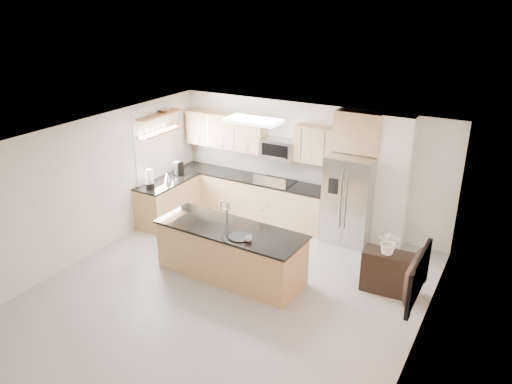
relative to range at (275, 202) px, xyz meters
The scene contains 27 objects.
floor 3.02m from the range, 78.39° to the right, with size 6.50×6.50×0.00m, color #A4A09C.
ceiling 3.66m from the range, 78.39° to the right, with size 6.00×6.50×0.02m, color white.
wall_back 1.07m from the range, 28.76° to the left, with size 6.00×0.02×2.60m, color silver.
wall_front 6.25m from the range, 84.45° to the right, with size 6.00×0.02×2.60m, color silver.
wall_left 3.87m from the range, 129.41° to the right, with size 0.02×6.50×2.60m, color silver.
wall_right 4.71m from the range, 39.05° to the right, with size 0.02×6.50×2.60m, color silver.
back_counter 0.63m from the range, behind, with size 3.55×0.66×1.44m.
left_counter 2.33m from the range, 152.71° to the right, with size 0.66×1.50×0.92m.
range is the anchor object (origin of this frame).
upper_cabinets 1.53m from the range, 166.83° to the left, with size 3.50×0.33×0.75m.
microwave 1.16m from the range, 90.00° to the left, with size 0.76×0.40×0.40m.
refrigerator 1.71m from the range, ahead, with size 0.92×0.78×1.78m.
partition_column 2.56m from the range, ahead, with size 0.60×0.30×2.60m, color white.
window 2.86m from the range, 155.75° to the right, with size 0.04×1.15×1.65m.
shelf_lower 2.86m from the range, 156.67° to the right, with size 0.30×1.20×0.04m, color olive.
shelf_upper 3.07m from the range, 156.67° to the right, with size 0.30×1.20×0.04m, color olive.
ceiling_fixture 2.48m from the range, 81.39° to the right, with size 1.00×0.50×0.06m, color white.
island 2.37m from the range, 81.97° to the right, with size 2.69×1.07×1.34m.
credenza 3.28m from the range, 27.41° to the right, with size 0.90×0.38×0.72m, color black.
cup 2.79m from the range, 71.97° to the right, with size 0.12×0.12×0.09m, color white.
platter 2.69m from the range, 75.57° to the right, with size 0.38×0.38×0.02m, color black.
blender 2.69m from the range, 142.43° to the right, with size 0.18×0.18×0.42m.
kettle 2.37m from the range, 151.56° to the right, with size 0.20×0.20×0.25m.
coffee_maker 2.27m from the range, 163.01° to the right, with size 0.17×0.20×0.30m.
bowl 3.06m from the range, 160.53° to the right, with size 0.35×0.35×0.08m, color #ADADB0.
flower_vase 3.30m from the range, 28.36° to the right, with size 0.57×0.49×0.63m, color white.
television 4.78m from the range, 41.64° to the right, with size 1.08×0.14×0.62m, color black.
Camera 1 is at (3.89, -5.90, 4.68)m, focal length 35.00 mm.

